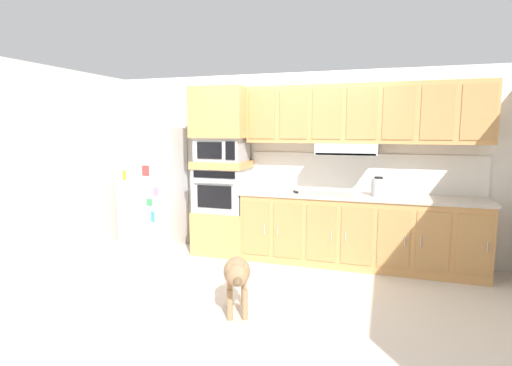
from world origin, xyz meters
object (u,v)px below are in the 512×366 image
at_px(microwave, 222,149).
at_px(dog, 237,275).
at_px(refrigerator, 153,188).
at_px(electric_kettle, 378,187).
at_px(screwdriver, 296,192).
at_px(built_in_oven, 223,189).

height_order(microwave, dog, microwave).
distance_m(refrigerator, electric_kettle, 3.16).
relative_size(refrigerator, microwave, 2.73).
bearing_deg(screwdriver, electric_kettle, 3.49).
relative_size(microwave, dog, 0.86).
xyz_separation_m(built_in_oven, electric_kettle, (2.09, -0.05, 0.13)).
bearing_deg(refrigerator, built_in_oven, 3.62).
relative_size(refrigerator, screwdriver, 10.43).
distance_m(electric_kettle, dog, 2.23).
bearing_deg(screwdriver, built_in_oven, 174.23).
bearing_deg(microwave, refrigerator, -176.38).
bearing_deg(electric_kettle, dog, -123.86).
bearing_deg(dog, electric_kettle, 124.45).
distance_m(built_in_oven, electric_kettle, 2.09).
xyz_separation_m(microwave, dog, (0.90, -1.82, -1.06)).
bearing_deg(electric_kettle, screwdriver, -176.51).
height_order(refrigerator, microwave, refrigerator).
bearing_deg(screwdriver, refrigerator, 178.90).
distance_m(built_in_oven, microwave, 0.56).
xyz_separation_m(built_in_oven, screwdriver, (1.08, -0.11, 0.03)).
height_order(refrigerator, screwdriver, refrigerator).
distance_m(screwdriver, dog, 1.81).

